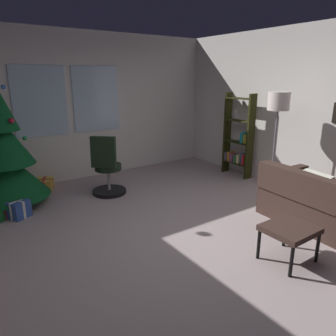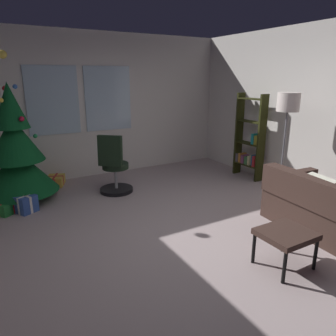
{
  "view_description": "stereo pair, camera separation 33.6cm",
  "coord_description": "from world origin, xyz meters",
  "px_view_note": "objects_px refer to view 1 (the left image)",
  "views": [
    {
      "loc": [
        -2.24,
        -2.72,
        1.9
      ],
      "look_at": [
        -0.05,
        0.42,
        0.79
      ],
      "focal_mm": 33.71,
      "sensor_mm": 36.0,
      "label": 1
    },
    {
      "loc": [
        -1.95,
        -2.9,
        1.9
      ],
      "look_at": [
        -0.05,
        0.42,
        0.79
      ],
      "focal_mm": 33.71,
      "sensor_mm": 36.0,
      "label": 2
    }
  ],
  "objects_px": {
    "gift_box_blue": "(19,209)",
    "office_chair": "(107,172)",
    "gift_box_red": "(35,189)",
    "gift_box_gold": "(44,184)",
    "bookshelf": "(238,140)",
    "holiday_tree": "(5,157)",
    "footstool": "(290,231)",
    "floor_lamp": "(278,110)"
  },
  "relations": [
    {
      "from": "gift_box_blue",
      "to": "holiday_tree",
      "type": "bearing_deg",
      "value": 91.13
    },
    {
      "from": "footstool",
      "to": "gift_box_blue",
      "type": "bearing_deg",
      "value": 127.53
    },
    {
      "from": "gift_box_red",
      "to": "gift_box_gold",
      "type": "distance_m",
      "value": 0.26
    },
    {
      "from": "holiday_tree",
      "to": "gift_box_gold",
      "type": "xyz_separation_m",
      "value": [
        0.61,
        0.5,
        -0.68
      ]
    },
    {
      "from": "gift_box_gold",
      "to": "bookshelf",
      "type": "relative_size",
      "value": 0.27
    },
    {
      "from": "holiday_tree",
      "to": "gift_box_red",
      "type": "height_order",
      "value": "holiday_tree"
    },
    {
      "from": "gift_box_red",
      "to": "bookshelf",
      "type": "bearing_deg",
      "value": -18.42
    },
    {
      "from": "gift_box_red",
      "to": "gift_box_blue",
      "type": "distance_m",
      "value": 0.93
    },
    {
      "from": "holiday_tree",
      "to": "bookshelf",
      "type": "relative_size",
      "value": 1.41
    },
    {
      "from": "holiday_tree",
      "to": "floor_lamp",
      "type": "relative_size",
      "value": 1.35
    },
    {
      "from": "gift_box_blue",
      "to": "bookshelf",
      "type": "height_order",
      "value": "bookshelf"
    },
    {
      "from": "gift_box_red",
      "to": "floor_lamp",
      "type": "xyz_separation_m",
      "value": [
        3.22,
        -2.26,
        1.32
      ]
    },
    {
      "from": "gift_box_red",
      "to": "gift_box_blue",
      "type": "relative_size",
      "value": 1.09
    },
    {
      "from": "office_chair",
      "to": "floor_lamp",
      "type": "distance_m",
      "value": 2.89
    },
    {
      "from": "gift_box_red",
      "to": "floor_lamp",
      "type": "distance_m",
      "value": 4.15
    },
    {
      "from": "bookshelf",
      "to": "floor_lamp",
      "type": "distance_m",
      "value": 1.32
    },
    {
      "from": "office_chair",
      "to": "footstool",
      "type": "bearing_deg",
      "value": -75.69
    },
    {
      "from": "footstool",
      "to": "gift_box_blue",
      "type": "xyz_separation_m",
      "value": [
        -2.14,
        2.79,
        -0.22
      ]
    },
    {
      "from": "footstool",
      "to": "gift_box_red",
      "type": "distance_m",
      "value": 4.03
    },
    {
      "from": "gift_box_gold",
      "to": "gift_box_blue",
      "type": "relative_size",
      "value": 1.32
    },
    {
      "from": "footstool",
      "to": "gift_box_red",
      "type": "relative_size",
      "value": 1.44
    },
    {
      "from": "footstool",
      "to": "gift_box_gold",
      "type": "relative_size",
      "value": 1.19
    },
    {
      "from": "bookshelf",
      "to": "gift_box_blue",
      "type": "bearing_deg",
      "value": 174.96
    },
    {
      "from": "footstool",
      "to": "gift_box_gold",
      "type": "bearing_deg",
      "value": 112.14
    },
    {
      "from": "gift_box_blue",
      "to": "floor_lamp",
      "type": "height_order",
      "value": "floor_lamp"
    },
    {
      "from": "bookshelf",
      "to": "holiday_tree",
      "type": "bearing_deg",
      "value": 167.79
    },
    {
      "from": "gift_box_gold",
      "to": "bookshelf",
      "type": "xyz_separation_m",
      "value": [
        3.37,
        -1.36,
        0.62
      ]
    },
    {
      "from": "footstool",
      "to": "gift_box_red",
      "type": "height_order",
      "value": "footstool"
    },
    {
      "from": "gift_box_red",
      "to": "gift_box_blue",
      "type": "xyz_separation_m",
      "value": [
        -0.41,
        -0.83,
        0.04
      ]
    },
    {
      "from": "footstool",
      "to": "office_chair",
      "type": "relative_size",
      "value": 0.51
    },
    {
      "from": "footstool",
      "to": "gift_box_red",
      "type": "xyz_separation_m",
      "value": [
        -1.74,
        3.63,
        -0.26
      ]
    },
    {
      "from": "holiday_tree",
      "to": "floor_lamp",
      "type": "bearing_deg",
      "value": -27.98
    },
    {
      "from": "gift_box_blue",
      "to": "office_chair",
      "type": "xyz_separation_m",
      "value": [
        1.4,
        0.12,
        0.27
      ]
    },
    {
      "from": "footstool",
      "to": "floor_lamp",
      "type": "relative_size",
      "value": 0.31
    },
    {
      "from": "holiday_tree",
      "to": "bookshelf",
      "type": "bearing_deg",
      "value": -12.21
    },
    {
      "from": "footstool",
      "to": "holiday_tree",
      "type": "xyz_separation_m",
      "value": [
        -2.15,
        3.3,
        0.42
      ]
    },
    {
      "from": "footstool",
      "to": "office_chair",
      "type": "bearing_deg",
      "value": 104.31
    },
    {
      "from": "holiday_tree",
      "to": "gift_box_red",
      "type": "xyz_separation_m",
      "value": [
        0.42,
        0.32,
        -0.68
      ]
    },
    {
      "from": "gift_box_red",
      "to": "office_chair",
      "type": "relative_size",
      "value": 0.36
    },
    {
      "from": "footstool",
      "to": "gift_box_gold",
      "type": "distance_m",
      "value": 4.12
    },
    {
      "from": "gift_box_red",
      "to": "office_chair",
      "type": "height_order",
      "value": "office_chair"
    },
    {
      "from": "footstool",
      "to": "floor_lamp",
      "type": "distance_m",
      "value": 2.28
    }
  ]
}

